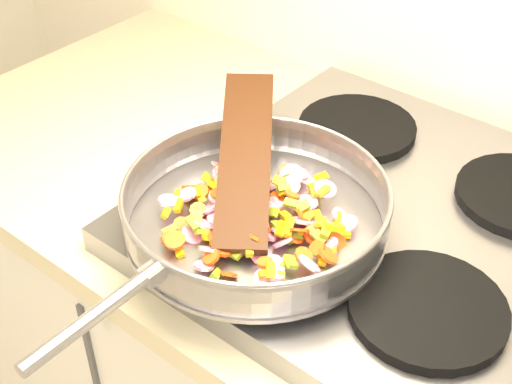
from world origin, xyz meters
The scene contains 7 objects.
cooktop centered at (-0.70, 1.67, 0.92)m, with size 0.60×0.60×0.04m, color #939399.
grate_fl centered at (-0.84, 1.52, 0.95)m, with size 0.19×0.19×0.02m, color black.
grate_fr centered at (-0.56, 1.52, 0.95)m, with size 0.19×0.19×0.02m, color black.
grate_bl centered at (-0.84, 1.81, 0.95)m, with size 0.19×0.19×0.02m, color black.
saute_pan centered at (-0.81, 1.50, 0.99)m, with size 0.40×0.56×0.06m.
vegetable_heap centered at (-0.81, 1.50, 0.98)m, with size 0.27×0.26×0.05m.
wooden_spatula centered at (-0.86, 1.55, 1.02)m, with size 0.31×0.07×0.01m, color black.
Camera 1 is at (-0.35, 0.95, 1.58)m, focal length 50.00 mm.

